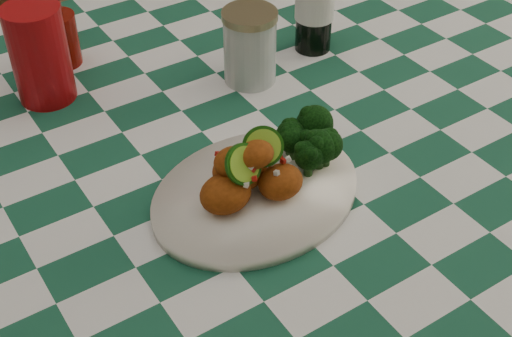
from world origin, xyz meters
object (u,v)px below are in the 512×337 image
red_tumbler (40,54)px  fried_chicken_pile (253,167)px  ketchup_bottle (57,28)px  plate (256,194)px  dining_table (212,298)px  mason_jar (250,47)px  wooden_chair_right (181,55)px

red_tumbler → fried_chicken_pile: bearing=-70.0°
red_tumbler → ketchup_bottle: red_tumbler is taller
plate → dining_table: bearing=85.4°
mason_jar → ketchup_bottle: bearing=137.7°
plate → ketchup_bottle: bearing=100.4°
dining_table → fried_chicken_pile: size_ratio=12.77×
plate → wooden_chair_right: wooden_chair_right is taller
plate → wooden_chair_right: (0.37, 0.94, -0.38)m
red_tumbler → mason_jar: 0.33m
ketchup_bottle → mason_jar: (0.24, -0.22, -0.01)m
dining_table → plate: bearing=-94.6°
red_tumbler → ketchup_bottle: (0.06, 0.09, -0.01)m
plate → fried_chicken_pile: size_ratio=2.31×
mason_jar → wooden_chair_right: (0.21, 0.68, -0.43)m
fried_chicken_pile → ketchup_bottle: 0.48m
plate → red_tumbler: bearing=110.6°
fried_chicken_pile → mason_jar: 0.30m
ketchup_bottle → wooden_chair_right: size_ratio=0.16×
ketchup_bottle → mason_jar: ketchup_bottle is taller
dining_table → red_tumbler: bearing=126.4°
plate → wooden_chair_right: bearing=68.7°
red_tumbler → ketchup_bottle: 0.10m
fried_chicken_pile → ketchup_bottle: bearing=99.9°
ketchup_bottle → wooden_chair_right: (0.45, 0.46, -0.44)m
mason_jar → wooden_chair_right: bearing=72.8°
ketchup_bottle → fried_chicken_pile: bearing=-80.1°
dining_table → wooden_chair_right: 0.84m
plate → fried_chicken_pile: 0.05m
plate → ketchup_bottle: ketchup_bottle is taller
mason_jar → wooden_chair_right: 0.84m
plate → red_tumbler: red_tumbler is taller
dining_table → wooden_chair_right: wooden_chair_right is taller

